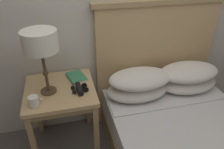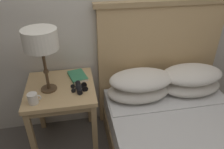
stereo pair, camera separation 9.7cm
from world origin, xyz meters
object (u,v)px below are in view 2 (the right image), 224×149
Objects in this scene: table_lamp at (41,41)px; nightstand at (61,95)px; coffee_mug at (33,99)px; binoculars_pair at (79,88)px; book_on_nightstand at (77,76)px.

nightstand is at bearing 17.69° from table_lamp.
nightstand is at bearing 45.44° from coffee_mug.
book_on_nightstand is at bearing 91.35° from binoculars_pair.
binoculars_pair is (0.25, -0.05, -0.41)m from table_lamp.
book_on_nightstand is at bearing 38.50° from nightstand.
binoculars_pair reaches higher than nightstand.
table_lamp is 0.48m from binoculars_pair.
table_lamp is 5.09× the size of coffee_mug.
table_lamp is at bearing -162.31° from nightstand.
table_lamp reaches higher than coffee_mug.
table_lamp is (-0.09, -0.03, 0.52)m from nightstand.
coffee_mug is at bearing -121.78° from table_lamp.
coffee_mug is at bearing -137.46° from book_on_nightstand.
table_lamp is at bearing 168.09° from binoculars_pair.
binoculars_pair is (0.00, -0.20, 0.01)m from book_on_nightstand.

